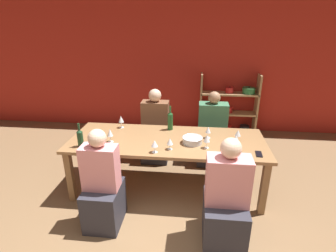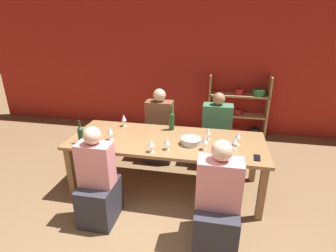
% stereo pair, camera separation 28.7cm
% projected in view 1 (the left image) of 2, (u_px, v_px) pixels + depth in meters
% --- Properties ---
extents(wall_back_red, '(8.80, 0.06, 2.70)m').
position_uv_depth(wall_back_red, '(174.00, 65.00, 5.37)').
color(wall_back_red, red).
rests_on(wall_back_red, ground_plane).
extents(shelf_unit, '(1.16, 0.30, 1.23)m').
position_uv_depth(shelf_unit, '(229.00, 109.00, 5.38)').
color(shelf_unit, tan).
rests_on(shelf_unit, ground_plane).
extents(dining_table, '(2.56, 0.98, 0.74)m').
position_uv_depth(dining_table, '(167.00, 145.00, 3.47)').
color(dining_table, olive).
rests_on(dining_table, ground_plane).
extents(mixing_bowl, '(0.26, 0.26, 0.08)m').
position_uv_depth(mixing_bowl, '(192.00, 140.00, 3.32)').
color(mixing_bowl, '#B7BABC').
rests_on(mixing_bowl, dining_table).
extents(wine_bottle_green, '(0.07, 0.07, 0.31)m').
position_uv_depth(wine_bottle_green, '(80.00, 138.00, 3.21)').
color(wine_bottle_green, '#19381E').
rests_on(wine_bottle_green, dining_table).
extents(wine_bottle_dark, '(0.08, 0.08, 0.35)m').
position_uv_depth(wine_bottle_dark, '(170.00, 120.00, 3.71)').
color(wine_bottle_dark, '#1E4C23').
rests_on(wine_bottle_dark, dining_table).
extents(wine_glass_white_a, '(0.07, 0.07, 0.18)m').
position_uv_depth(wine_glass_white_a, '(110.00, 133.00, 3.33)').
color(wine_glass_white_a, white).
rests_on(wine_glass_white_a, dining_table).
extents(wine_glass_empty_a, '(0.07, 0.07, 0.16)m').
position_uv_depth(wine_glass_empty_a, '(208.00, 130.00, 3.45)').
color(wine_glass_empty_a, white).
rests_on(wine_glass_empty_a, dining_table).
extents(wine_glass_white_b, '(0.08, 0.08, 0.15)m').
position_uv_depth(wine_glass_white_b, '(170.00, 142.00, 3.14)').
color(wine_glass_white_b, white).
rests_on(wine_glass_white_b, dining_table).
extents(wine_glass_empty_b, '(0.08, 0.08, 0.16)m').
position_uv_depth(wine_glass_empty_b, '(91.00, 138.00, 3.19)').
color(wine_glass_empty_b, white).
rests_on(wine_glass_empty_b, dining_table).
extents(wine_glass_red_a, '(0.08, 0.08, 0.18)m').
position_uv_depth(wine_glass_red_a, '(207.00, 139.00, 3.17)').
color(wine_glass_red_a, white).
rests_on(wine_glass_red_a, dining_table).
extents(wine_glass_empty_c, '(0.08, 0.08, 0.15)m').
position_uv_depth(wine_glass_empty_c, '(236.00, 139.00, 3.20)').
color(wine_glass_empty_c, white).
rests_on(wine_glass_empty_c, dining_table).
extents(wine_glass_empty_d, '(0.08, 0.08, 0.17)m').
position_uv_depth(wine_glass_empty_d, '(238.00, 133.00, 3.33)').
color(wine_glass_empty_d, white).
rests_on(wine_glass_empty_d, dining_table).
extents(wine_glass_white_c, '(0.08, 0.08, 0.18)m').
position_uv_depth(wine_glass_white_c, '(121.00, 119.00, 3.78)').
color(wine_glass_white_c, white).
rests_on(wine_glass_white_c, dining_table).
extents(wine_glass_empty_e, '(0.08, 0.08, 0.16)m').
position_uv_depth(wine_glass_empty_e, '(155.00, 144.00, 3.06)').
color(wine_glass_empty_e, white).
rests_on(wine_glass_empty_e, dining_table).
extents(cell_phone, '(0.08, 0.16, 0.01)m').
position_uv_depth(cell_phone, '(259.00, 154.00, 3.05)').
color(cell_phone, black).
rests_on(cell_phone, dining_table).
extents(person_near_a, '(0.44, 0.54, 1.18)m').
position_uv_depth(person_near_a, '(225.00, 205.00, 2.70)').
color(person_near_a, '#2D2D38').
rests_on(person_near_a, ground_plane).
extents(person_far_a, '(0.46, 0.57, 1.19)m').
position_uv_depth(person_far_a, '(212.00, 137.00, 4.30)').
color(person_far_a, '#2D2D38').
rests_on(person_far_a, ground_plane).
extents(person_near_b, '(0.38, 0.48, 1.17)m').
position_uv_depth(person_near_b, '(103.00, 191.00, 2.91)').
color(person_near_b, '#2D2D38').
rests_on(person_near_b, ground_plane).
extents(person_far_b, '(0.43, 0.54, 1.21)m').
position_uv_depth(person_far_b, '(156.00, 134.00, 4.38)').
color(person_far_b, '#2D2D38').
rests_on(person_far_b, ground_plane).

